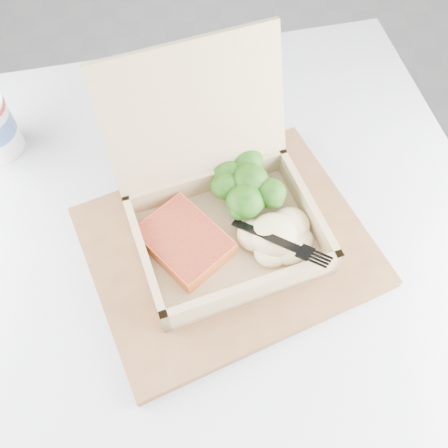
{
  "coord_description": "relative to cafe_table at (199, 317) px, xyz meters",
  "views": [
    {
      "loc": [
        0.55,
        -0.46,
        1.36
      ],
      "look_at": [
        0.53,
        -0.12,
        0.8
      ],
      "focal_mm": 40.0,
      "sensor_mm": 36.0,
      "label": 1
    }
  ],
  "objects": [
    {
      "name": "serving_tray",
      "position": [
        0.05,
        0.03,
        0.2
      ],
      "size": [
        0.46,
        0.42,
        0.02
      ],
      "primitive_type": "cube",
      "rotation": [
        0.0,
        0.0,
        0.48
      ],
      "color": "brown",
      "rests_on": "cafe_table"
    },
    {
      "name": "salmon_fillet",
      "position": [
        -0.01,
        0.02,
        0.23
      ],
      "size": [
        0.14,
        0.14,
        0.02
      ],
      "primitive_type": "cube",
      "rotation": [
        0.0,
        0.0,
        0.82
      ],
      "color": "orange",
      "rests_on": "takeout_container"
    },
    {
      "name": "mashed_potatoes",
      "position": [
        0.11,
        0.03,
        0.24
      ],
      "size": [
        0.1,
        0.09,
        0.04
      ],
      "primitive_type": "ellipsoid",
      "color": "beige",
      "rests_on": "takeout_container"
    },
    {
      "name": "receipt",
      "position": [
        0.03,
        0.22,
        0.2
      ],
      "size": [
        0.07,
        0.14,
        0.0
      ],
      "primitive_type": "cube",
      "rotation": [
        0.0,
        0.0,
        -0.01
      ],
      "color": "white",
      "rests_on": "cafe_table"
    },
    {
      "name": "broccoli_pile",
      "position": [
        0.07,
        0.1,
        0.24
      ],
      "size": [
        0.12,
        0.12,
        0.04
      ],
      "primitive_type": null,
      "color": "#2E6516",
      "rests_on": "takeout_container"
    },
    {
      "name": "floor",
      "position": [
        -0.49,
        0.16,
        -0.56
      ],
      "size": [
        4.0,
        4.0,
        0.0
      ],
      "primitive_type": "plane",
      "color": "gray",
      "rests_on": "ground"
    },
    {
      "name": "plastic_fork",
      "position": [
        0.08,
        0.03,
        0.25
      ],
      "size": [
        0.13,
        0.09,
        0.03
      ],
      "rotation": [
        0.0,
        0.0,
        4.12
      ],
      "color": "black",
      "rests_on": "mashed_potatoes"
    },
    {
      "name": "cafe_table",
      "position": [
        0.0,
        0.0,
        0.0
      ],
      "size": [
        1.06,
        1.06,
        0.75
      ],
      "rotation": [
        0.0,
        0.0,
        0.27
      ],
      "color": "black",
      "rests_on": "floor"
    },
    {
      "name": "takeout_container",
      "position": [
        0.03,
        0.07,
        0.26
      ],
      "size": [
        0.31,
        0.32,
        0.21
      ],
      "rotation": [
        0.0,
        0.0,
        0.41
      ],
      "color": "tan",
      "rests_on": "serving_tray"
    }
  ]
}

